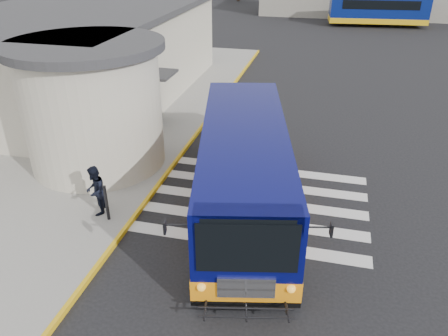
% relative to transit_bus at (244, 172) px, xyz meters
% --- Properties ---
extents(ground, '(140.00, 140.00, 0.00)m').
position_rel_transit_bus_xyz_m(ground, '(0.70, 1.31, -1.41)').
color(ground, black).
rests_on(ground, ground).
extents(sidewalk, '(10.00, 34.00, 0.15)m').
position_rel_transit_bus_xyz_m(sidewalk, '(-8.30, 5.31, -1.33)').
color(sidewalk, gray).
rests_on(sidewalk, ground).
extents(curb_strip, '(0.12, 34.00, 0.16)m').
position_rel_transit_bus_xyz_m(curb_strip, '(-3.35, 5.31, -1.33)').
color(curb_strip, yellow).
rests_on(curb_strip, ground).
extents(station_building, '(12.70, 18.70, 4.80)m').
position_rel_transit_bus_xyz_m(station_building, '(-10.14, 8.21, 1.16)').
color(station_building, beige).
rests_on(station_building, ground).
extents(crosswalk, '(8.00, 5.35, 0.01)m').
position_rel_transit_bus_xyz_m(crosswalk, '(0.20, 0.51, -1.40)').
color(crosswalk, silver).
rests_on(crosswalk, ground).
extents(transit_bus, '(5.23, 10.72, 2.94)m').
position_rel_transit_bus_xyz_m(transit_bus, '(0.00, 0.00, 0.00)').
color(transit_bus, '#06094F').
rests_on(transit_bus, ground).
extents(pedestrian_a, '(0.60, 0.71, 1.66)m').
position_rel_transit_bus_xyz_m(pedestrian_a, '(-5.28, 0.13, -0.43)').
color(pedestrian_a, black).
rests_on(pedestrian_a, sidewalk).
extents(pedestrian_b, '(0.84, 0.97, 1.69)m').
position_rel_transit_bus_xyz_m(pedestrian_b, '(-4.57, -1.63, -0.41)').
color(pedestrian_b, black).
rests_on(pedestrian_b, sidewalk).
extents(bollard, '(0.10, 0.10, 1.24)m').
position_rel_transit_bus_xyz_m(bollard, '(-4.06, -1.90, -0.63)').
color(bollard, black).
rests_on(bollard, sidewalk).
extents(far_bus_a, '(9.71, 3.59, 2.45)m').
position_rel_transit_bus_xyz_m(far_bus_a, '(6.35, 36.15, 0.19)').
color(far_bus_a, navy).
rests_on(far_bus_a, ground).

